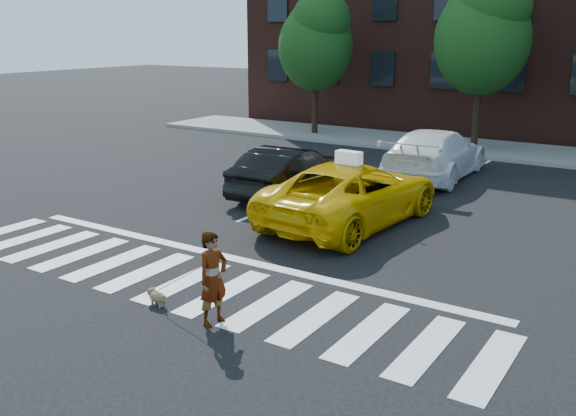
{
  "coord_description": "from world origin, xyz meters",
  "views": [
    {
      "loc": [
        8.06,
        -8.76,
        4.77
      ],
      "look_at": [
        0.92,
        2.36,
        1.1
      ],
      "focal_mm": 40.0,
      "sensor_mm": 36.0,
      "label": 1
    }
  ],
  "objects": [
    {
      "name": "crosswalk",
      "position": [
        0.0,
        0.0,
        0.01
      ],
      "size": [
        13.0,
        2.4,
        0.01
      ],
      "primitive_type": "cube",
      "color": "silver",
      "rests_on": "ground"
    },
    {
      "name": "ground",
      "position": [
        0.0,
        0.0,
        0.0
      ],
      "size": [
        120.0,
        120.0,
        0.0
      ],
      "primitive_type": "plane",
      "color": "black",
      "rests_on": "ground"
    },
    {
      "name": "white_suv",
      "position": [
        0.84,
        11.51,
        0.82
      ],
      "size": [
        2.55,
        5.73,
        1.63
      ],
      "primitive_type": "imported",
      "rotation": [
        0.0,
        0.0,
        3.19
      ],
      "color": "white",
      "rests_on": "ground"
    },
    {
      "name": "building",
      "position": [
        0.0,
        25.0,
        6.0
      ],
      "size": [
        26.0,
        10.0,
        12.0
      ],
      "primitive_type": "cube",
      "color": "#421F17",
      "rests_on": "ground"
    },
    {
      "name": "woman",
      "position": [
        1.67,
        -1.1,
        0.81
      ],
      "size": [
        0.47,
        0.64,
        1.61
      ],
      "primitive_type": "imported",
      "rotation": [
        0.0,
        0.0,
        1.42
      ],
      "color": "#999999",
      "rests_on": "ground"
    },
    {
      "name": "dog",
      "position": [
        0.33,
        -1.09,
        0.17
      ],
      "size": [
        0.52,
        0.25,
        0.29
      ],
      "rotation": [
        0.0,
        0.0,
        -0.16
      ],
      "color": "#957D4B",
      "rests_on": "ground"
    },
    {
      "name": "taxi_sign",
      "position": [
        0.91,
        5.15,
        1.74
      ],
      "size": [
        0.67,
        0.33,
        0.32
      ],
      "primitive_type": "cube",
      "rotation": [
        0.0,
        0.0,
        3.07
      ],
      "color": "white",
      "rests_on": "taxi"
    },
    {
      "name": "black_sedan",
      "position": [
        -2.0,
        6.91,
        0.74
      ],
      "size": [
        1.72,
        4.52,
        1.47
      ],
      "primitive_type": "imported",
      "rotation": [
        0.0,
        0.0,
        3.18
      ],
      "color": "black",
      "rests_on": "ground"
    },
    {
      "name": "tree_left",
      "position": [
        -6.97,
        17.0,
        4.44
      ],
      "size": [
        3.39,
        3.38,
        6.5
      ],
      "color": "black",
      "rests_on": "ground"
    },
    {
      "name": "taxi",
      "position": [
        0.91,
        5.35,
        0.79
      ],
      "size": [
        3.04,
        5.86,
        1.58
      ],
      "primitive_type": "imported",
      "rotation": [
        0.0,
        0.0,
        3.07
      ],
      "color": "#D9A704",
      "rests_on": "ground"
    },
    {
      "name": "sidewalk_far",
      "position": [
        0.0,
        17.5,
        0.07
      ],
      "size": [
        30.0,
        4.0,
        0.15
      ],
      "primitive_type": "cube",
      "color": "slate",
      "rests_on": "ground"
    },
    {
      "name": "tree_mid",
      "position": [
        0.53,
        17.0,
        4.85
      ],
      "size": [
        3.69,
        3.69,
        7.1
      ],
      "color": "black",
      "rests_on": "ground"
    },
    {
      "name": "stop_line",
      "position": [
        0.0,
        1.6,
        0.01
      ],
      "size": [
        12.0,
        0.3,
        0.01
      ],
      "primitive_type": "cube",
      "color": "silver",
      "rests_on": "ground"
    }
  ]
}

